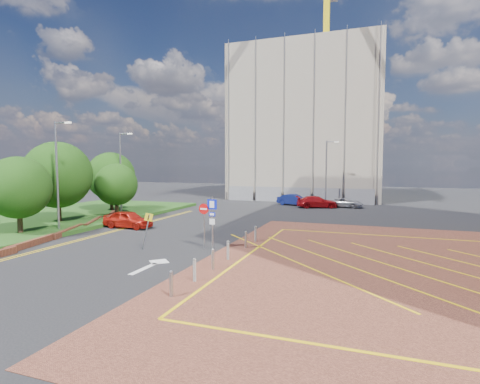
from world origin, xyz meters
The scene contains 21 objects.
ground centered at (0.00, 0.00, 0.00)m, with size 140.00×140.00×0.00m, color black.
forecourt centered at (14.00, 0.00, 0.01)m, with size 26.00×26.00×0.02m, color brown.
grass_bed centered at (-18.00, 6.00, 0.15)m, with size 14.00×32.00×0.30m, color #204416.
retaining_wall centered at (-11.80, 2.00, 0.20)m, with size 6.06×20.33×0.40m.
tree_a centered at (-14.00, 0.00, 3.50)m, with size 4.40×4.40×5.41m.
tree_b centered at (-15.50, 5.00, 4.24)m, with size 5.60×5.60×6.74m.
tree_c centered at (-13.50, 10.00, 3.19)m, with size 4.00×4.00×4.90m.
tree_d centered at (-16.50, 13.00, 3.87)m, with size 5.00×5.00×6.08m.
lamp_left_near centered at (-12.42, 2.00, 4.66)m, with size 1.53×0.16×8.00m.
lamp_left_far centered at (-14.42, 12.00, 4.66)m, with size 1.53×0.16×8.00m.
lamp_back centered at (4.08, 28.00, 4.36)m, with size 1.53×0.16×8.00m.
sign_cluster centered at (0.30, 0.98, 1.95)m, with size 1.17×0.12×3.20m.
warning_sign centered at (-3.12, -0.49, 1.43)m, with size 0.74×0.42×2.25m.
bollard_row centered at (2.30, -1.67, 0.47)m, with size 0.14×11.14×0.90m.
construction_building centered at (0.00, 40.00, 11.00)m, with size 21.20×19.20×22.00m, color #9F9482.
tower_crane centered at (2.00, 39.44, 25.85)m, with size 1.60×35.00×35.40m.
construction_fence centered at (1.00, 30.00, 1.00)m, with size 21.60×0.06×2.00m, color gray.
car_red_left centered at (-9.00, 5.62, 0.70)m, with size 1.65×4.10×1.40m, color #AE190E.
car_blue_back centered at (0.32, 26.32, 0.69)m, with size 1.45×4.17×1.37m, color navy.
car_red_back centered at (3.38, 24.74, 0.69)m, with size 1.93×4.75×1.38m, color #A30D12.
car_silver_back centered at (6.53, 26.17, 0.56)m, with size 1.85×4.00×1.11m, color #A8A9AF.
Camera 1 is at (9.63, -19.50, 5.21)m, focal length 28.00 mm.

